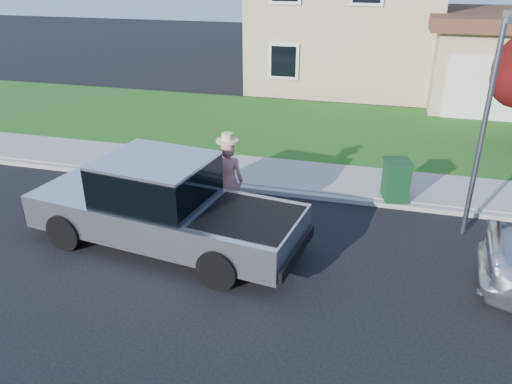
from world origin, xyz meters
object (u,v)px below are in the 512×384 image
at_px(woman, 228,179).
at_px(trash_bin, 396,180).
at_px(street_lamp, 486,117).
at_px(pickup_truck, 163,206).

height_order(woman, trash_bin, woman).
relative_size(trash_bin, street_lamp, 0.21).
height_order(pickup_truck, trash_bin, pickup_truck).
bearing_deg(trash_bin, street_lamp, -51.91).
bearing_deg(trash_bin, pickup_truck, -159.66).
distance_m(woman, trash_bin, 4.10).
xyz_separation_m(woman, street_lamp, (5.22, 0.57, 1.67)).
distance_m(pickup_truck, woman, 1.77).
bearing_deg(street_lamp, trash_bin, 136.96).
bearing_deg(pickup_truck, street_lamp, 26.70).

